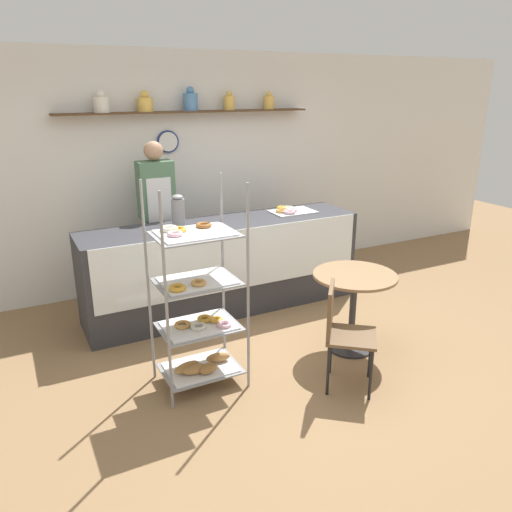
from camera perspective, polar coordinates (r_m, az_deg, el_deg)
name	(u,v)px	position (r m, az deg, el deg)	size (l,w,h in m)	color
ground_plane	(276,355)	(4.60, 2.33, -11.21)	(14.00, 14.00, 0.00)	olive
back_wall	(187,170)	(6.04, -7.84, 9.72)	(10.00, 0.30, 2.70)	white
display_counter	(224,266)	(5.33, -3.65, -1.16)	(2.95, 0.67, 0.97)	#333338
pastry_rack	(198,308)	(3.93, -6.70, -5.96)	(0.66, 0.50, 1.66)	gray
person_worker	(158,215)	(5.53, -11.18, 4.58)	(0.37, 0.23, 1.77)	#282833
cafe_table	(354,293)	(4.54, 11.12, -4.15)	(0.74, 0.74, 0.73)	#262628
cafe_chair	(341,326)	(3.99, 9.71, -7.95)	(0.53, 0.53, 0.86)	black
coffee_carafe	(178,212)	(4.97, -8.88, 5.01)	(0.13, 0.13, 0.34)	gray
donut_tray_counter	(289,210)	(5.61, 3.81, 5.21)	(0.49, 0.34, 0.05)	silver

